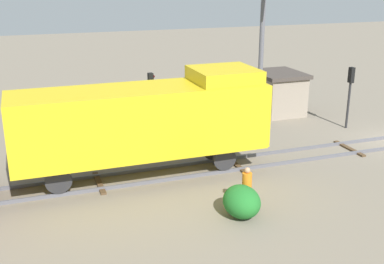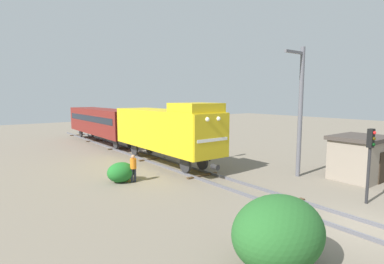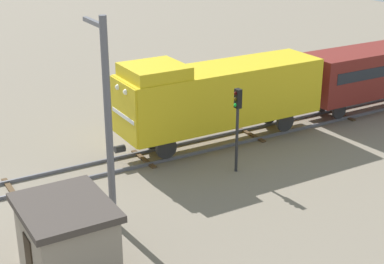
% 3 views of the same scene
% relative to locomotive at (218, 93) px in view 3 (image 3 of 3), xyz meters
% --- Properties ---
extents(locomotive, '(2.90, 11.60, 4.60)m').
position_rel_locomotive_xyz_m(locomotive, '(0.00, 0.00, 0.00)').
color(locomotive, gold).
rests_on(locomotive, railway_track).
extents(traffic_signal_mid, '(0.32, 0.34, 4.08)m').
position_rel_locomotive_xyz_m(traffic_signal_mid, '(3.40, -1.15, 0.07)').
color(traffic_signal_mid, '#262628').
rests_on(traffic_signal_mid, ground).
extents(worker_by_signal, '(0.38, 0.38, 1.70)m').
position_rel_locomotive_xyz_m(worker_by_signal, '(-4.20, -2.90, -1.78)').
color(worker_by_signal, '#262B38').
rests_on(worker_by_signal, ground).
extents(catenary_mast, '(1.94, 0.28, 8.26)m').
position_rel_locomotive_xyz_m(catenary_mast, '(4.94, -8.12, 1.61)').
color(catenary_mast, '#595960').
rests_on(catenary_mast, ground).
extents(relay_hut, '(3.50, 2.90, 2.74)m').
position_rel_locomotive_xyz_m(relay_hut, '(7.50, -10.82, -1.38)').
color(relay_hut, gray).
rests_on(relay_hut, ground).
extents(bush_near, '(1.68, 1.37, 1.22)m').
position_rel_locomotive_xyz_m(bush_near, '(-4.79, -2.41, -2.16)').
color(bush_near, '#1F6926').
rests_on(bush_near, ground).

